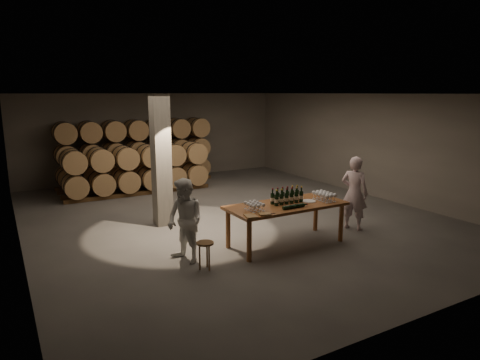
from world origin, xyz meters
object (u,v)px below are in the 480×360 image
tasting_table (286,209)px  stool (205,247)px  bottle_cluster (287,197)px  person_woman (185,221)px  person_man (354,193)px  notebook_near (265,214)px  plate (309,201)px

tasting_table → stool: tasting_table is taller
bottle_cluster → person_woman: person_woman is taller
bottle_cluster → person_man: bearing=0.0°
notebook_near → person_woman: (-1.41, 0.62, -0.09)m
plate → person_woman: bearing=175.2°
tasting_table → person_woman: (-2.25, 0.17, 0.02)m
notebook_near → person_woman: person_woman is taller
person_woman → bottle_cluster: bearing=69.3°
notebook_near → stool: bearing=-169.4°
plate → notebook_near: notebook_near is taller
tasting_table → person_man: 2.04m
stool → person_man: bearing=6.0°
tasting_table → person_man: person_man is taller
person_man → plate: bearing=69.2°
bottle_cluster → stool: bottle_cluster is taller
tasting_table → bottle_cluster: (0.07, 0.07, 0.23)m
notebook_near → person_man: person_man is taller
notebook_near → stool: 1.33m
tasting_table → plate: bearing=-6.3°
bottle_cluster → notebook_near: 1.06m
plate → person_man: bearing=5.2°
plate → tasting_table: bearing=173.7°
stool → bottle_cluster: bearing=11.3°
bottle_cluster → person_man: (1.97, 0.00, -0.14)m
tasting_table → bottle_cluster: size_ratio=3.53×
tasting_table → plate: size_ratio=8.49×
person_man → person_woman: size_ratio=1.08×
bottle_cluster → person_man: size_ratio=0.42×
notebook_near → person_woman: 1.54m
stool → person_man: 4.17m
plate → notebook_near: bearing=-164.5°
person_man → person_woman: (-4.28, 0.10, -0.07)m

